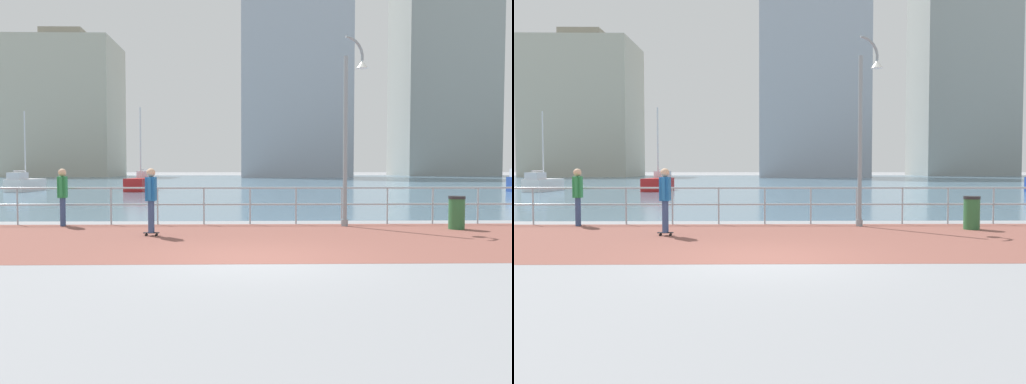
% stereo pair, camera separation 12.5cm
% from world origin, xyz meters
% --- Properties ---
extents(ground, '(220.00, 220.00, 0.00)m').
position_xyz_m(ground, '(0.00, 40.00, 0.00)').
color(ground, gray).
extents(brick_paving, '(28.00, 6.69, 0.01)m').
position_xyz_m(brick_paving, '(0.00, 2.74, 0.00)').
color(brick_paving, brown).
rests_on(brick_paving, ground).
extents(harbor_water, '(180.00, 88.00, 0.00)m').
position_xyz_m(harbor_water, '(0.00, 51.08, 0.00)').
color(harbor_water, slate).
rests_on(harbor_water, ground).
extents(waterfront_railing, '(25.25, 0.06, 1.14)m').
position_xyz_m(waterfront_railing, '(0.00, 6.08, 0.78)').
color(waterfront_railing, '#9EADB7').
rests_on(waterfront_railing, ground).
extents(lamppost, '(0.79, 0.46, 5.56)m').
position_xyz_m(lamppost, '(2.93, 5.53, 3.07)').
color(lamppost, gray).
rests_on(lamppost, ground).
extents(skateboarder, '(0.40, 0.55, 1.71)m').
position_xyz_m(skateboarder, '(-2.54, 3.40, 1.03)').
color(skateboarder, black).
rests_on(skateboarder, ground).
extents(bystander, '(0.28, 0.56, 1.70)m').
position_xyz_m(bystander, '(-5.53, 5.73, 1.00)').
color(bystander, '#384C7A').
rests_on(bystander, ground).
extents(trash_bin, '(0.46, 0.46, 0.93)m').
position_xyz_m(trash_bin, '(5.78, 4.67, 0.47)').
color(trash_bin, '#2D6638').
rests_on(trash_bin, ground).
extents(sailboat_yellow, '(1.45, 4.09, 5.67)m').
position_xyz_m(sailboat_yellow, '(-15.66, 28.17, 0.54)').
color(sailboat_yellow, white).
rests_on(sailboat_yellow, ground).
extents(sailboat_teal, '(1.64, 4.34, 5.98)m').
position_xyz_m(sailboat_teal, '(-7.55, 28.77, 0.57)').
color(sailboat_teal, '#B21E1E').
rests_on(sailboat_teal, ground).
extents(tower_brick, '(17.54, 14.20, 24.94)m').
position_xyz_m(tower_brick, '(-30.70, 83.56, 11.64)').
color(tower_brick, '#B2AD99').
rests_on(tower_brick, ground).
extents(tower_concrete, '(17.26, 12.55, 41.71)m').
position_xyz_m(tower_concrete, '(8.16, 78.20, 20.02)').
color(tower_concrete, '#A3A8B2').
rests_on(tower_concrete, ground).
extents(tower_slate, '(16.74, 15.36, 42.15)m').
position_xyz_m(tower_slate, '(37.78, 92.32, 20.24)').
color(tower_slate, '#939993').
rests_on(tower_slate, ground).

